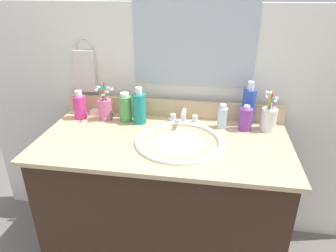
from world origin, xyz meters
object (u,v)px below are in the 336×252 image
at_px(bottle_shampoo_blue, 249,106).
at_px(bottle_toner_green, 125,108).
at_px(faucet, 184,119).
at_px(bottle_mouthwash_teal, 139,108).
at_px(bottle_gel_clear, 222,117).
at_px(bottle_soap_pink, 80,106).
at_px(cup_white_ceramic, 269,119).
at_px(soap_bar, 97,112).
at_px(hand_towel, 85,71).
at_px(bottle_cream_purple, 246,119).
at_px(cup_pink, 105,108).

bearing_deg(bottle_shampoo_blue, bottle_toner_green, -173.77).
height_order(faucet, bottle_mouthwash_teal, bottle_mouthwash_teal).
bearing_deg(bottle_gel_clear, bottle_soap_pink, 179.85).
relative_size(cup_white_ceramic, soap_bar, 3.08).
distance_m(hand_towel, bottle_soap_pink, 0.20).
bearing_deg(bottle_soap_pink, soap_bar, 45.40).
bearing_deg(hand_towel, bottle_gel_clear, -9.49).
relative_size(bottle_cream_purple, bottle_shampoo_blue, 0.57).
xyz_separation_m(bottle_toner_green, cup_pink, (-0.11, 0.01, -0.01)).
bearing_deg(bottle_shampoo_blue, cup_pink, -175.11).
height_order(bottle_mouthwash_teal, soap_bar, bottle_mouthwash_teal).
xyz_separation_m(hand_towel, bottle_mouthwash_teal, (0.32, -0.13, -0.14)).
relative_size(bottle_cream_purple, bottle_soap_pink, 0.84).
bearing_deg(soap_bar, bottle_soap_pink, -134.60).
relative_size(faucet, soap_bar, 2.50).
xyz_separation_m(bottle_gel_clear, bottle_toner_green, (-0.49, 0.00, 0.02)).
relative_size(faucet, bottle_toner_green, 1.06).
bearing_deg(bottle_mouthwash_teal, cup_pink, 175.54).
bearing_deg(bottle_soap_pink, cup_white_ceramic, 0.35).
bearing_deg(cup_white_ceramic, soap_bar, 176.29).
bearing_deg(bottle_cream_purple, bottle_toner_green, 179.02).
height_order(hand_towel, cup_white_ceramic, hand_towel).
height_order(hand_towel, cup_pink, hand_towel).
bearing_deg(hand_towel, cup_white_ceramic, -6.88).
bearing_deg(bottle_shampoo_blue, soap_bar, -179.63).
bearing_deg(bottle_toner_green, bottle_soap_pink, -179.60).
bearing_deg(hand_towel, soap_bar, -41.54).
height_order(bottle_mouthwash_teal, bottle_shampoo_blue, bottle_shampoo_blue).
distance_m(bottle_mouthwash_teal, bottle_toner_green, 0.08).
bearing_deg(hand_towel, faucet, -11.76).
relative_size(hand_towel, bottle_mouthwash_teal, 1.18).
bearing_deg(faucet, bottle_mouthwash_teal, -176.14).
relative_size(faucet, bottle_cream_purple, 1.28).
bearing_deg(cup_white_ceramic, bottle_toner_green, -179.66).
bearing_deg(bottle_cream_purple, faucet, 176.98).
bearing_deg(cup_white_ceramic, bottle_cream_purple, -172.41).
distance_m(bottle_mouthwash_teal, bottle_shampoo_blue, 0.54).
distance_m(hand_towel, soap_bar, 0.23).
bearing_deg(soap_bar, hand_towel, 138.46).
xyz_separation_m(bottle_cream_purple, cup_white_ceramic, (0.11, 0.01, 0.00)).
xyz_separation_m(bottle_gel_clear, cup_white_ceramic, (0.22, 0.01, 0.00)).
bearing_deg(bottle_soap_pink, bottle_mouthwash_teal, -1.39).
relative_size(bottle_cream_purple, bottle_gel_clear, 1.03).
bearing_deg(cup_pink, bottle_mouthwash_teal, -4.46).
bearing_deg(bottle_cream_purple, hand_towel, 171.29).
relative_size(bottle_cream_purple, bottle_toner_green, 0.83).
bearing_deg(bottle_gel_clear, cup_white_ceramic, 2.04).
bearing_deg(cup_white_ceramic, bottle_soap_pink, -179.65).
xyz_separation_m(faucet, bottle_shampoo_blue, (0.31, 0.06, 0.07)).
bearing_deg(bottle_toner_green, bottle_gel_clear, -0.42).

